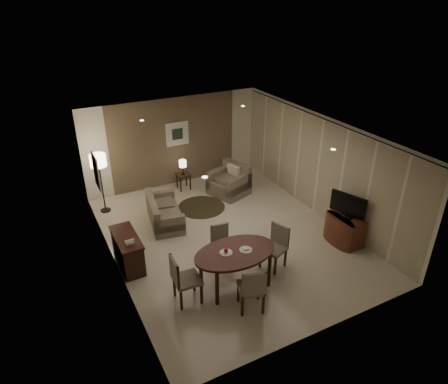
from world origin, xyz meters
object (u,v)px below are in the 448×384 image
tv_cabinet (345,229)px  chair_far (223,246)px  chair_near (251,287)px  floor_lamp (102,184)px  chair_left (187,279)px  chair_right (273,248)px  dining_table (235,268)px  sofa (165,211)px  armchair (229,180)px  side_table (184,181)px  console_desk (128,251)px

tv_cabinet → chair_far: size_ratio=1.01×
chair_near → floor_lamp: floor_lamp is taller
floor_lamp → chair_left: bearing=-81.3°
chair_left → chair_right: chair_left is taller
chair_right → floor_lamp: size_ratio=0.59×
dining_table → floor_lamp: bearing=111.7°
sofa → armchair: bearing=-63.2°
chair_near → armchair: (1.86, 4.41, -0.05)m
chair_near → floor_lamp: bearing=-53.5°
tv_cabinet → sofa: 4.54m
sofa → side_table: size_ratio=3.11×
tv_cabinet → chair_far: chair_far is taller
chair_right → tv_cabinet: bearing=68.9°
dining_table → chair_right: size_ratio=1.76×
dining_table → chair_far: (0.11, 0.75, 0.04)m
console_desk → side_table: bearing=49.5°
chair_near → console_desk: bearing=-35.8°
tv_cabinet → chair_far: (-3.00, 0.61, 0.10)m
chair_left → console_desk: bearing=27.0°
chair_near → floor_lamp: 5.35m
chair_near → floor_lamp: (-1.66, 5.08, 0.34)m
side_table → chair_right: bearing=-86.3°
chair_near → armchair: 4.78m
floor_lamp → chair_near: bearing=-71.9°
chair_far → floor_lamp: size_ratio=0.53×
chair_left → chair_right: size_ratio=1.06×
dining_table → armchair: size_ratio=1.73×
side_table → armchair: bearing=-41.0°
sofa → armchair: 2.35m
console_desk → dining_table: dining_table is taller
chair_right → armchair: chair_right is taller
console_desk → armchair: armchair is taller
chair_near → sofa: chair_near is taller
dining_table → chair_far: chair_far is taller
tv_cabinet → chair_far: bearing=168.5°
chair_left → sofa: bearing=-8.4°
console_desk → chair_near: size_ratio=1.20×
chair_left → side_table: (1.78, 4.59, -0.27)m
chair_left → side_table: chair_left is taller
floor_lamp → tv_cabinet: bearing=-40.9°
sofa → floor_lamp: 1.92m
chair_near → side_table: bearing=-80.0°
chair_right → chair_left: bearing=-108.8°
console_desk → chair_far: bearing=-25.2°
tv_cabinet → side_table: bearing=118.1°
console_desk → armchair: 4.11m
tv_cabinet → side_table: size_ratio=1.82×
chair_right → chair_far: bearing=-147.0°
dining_table → side_table: 4.65m
console_desk → chair_right: 3.20m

